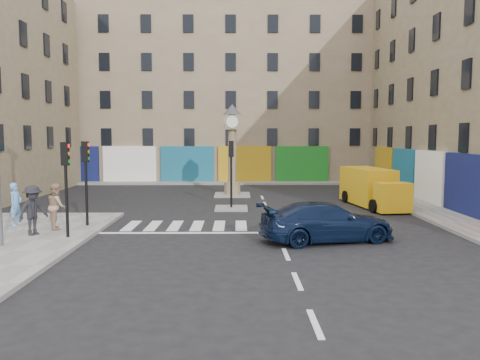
{
  "coord_description": "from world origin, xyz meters",
  "views": [
    {
      "loc": [
        -1.71,
        -17.81,
        4.08
      ],
      "look_at": [
        -1.54,
        4.24,
        2.0
      ],
      "focal_mm": 35.0,
      "sensor_mm": 36.0,
      "label": 1
    }
  ],
  "objects_px": {
    "traffic_light_left_far": "(86,169)",
    "pedestrian_tan": "(57,206)",
    "traffic_light_island": "(231,163)",
    "pedestrian_dark": "(33,210)",
    "traffic_light_left_near": "(66,174)",
    "navy_sedan": "(327,222)",
    "yellow_van": "(372,188)",
    "pedestrian_blue": "(16,204)",
    "clock_pillar": "(232,144)"
  },
  "relations": [
    {
      "from": "traffic_light_left_far",
      "to": "pedestrian_dark",
      "type": "distance_m",
      "value": 2.91
    },
    {
      "from": "traffic_light_left_near",
      "to": "yellow_van",
      "type": "distance_m",
      "value": 17.08
    },
    {
      "from": "traffic_light_left_near",
      "to": "navy_sedan",
      "type": "height_order",
      "value": "traffic_light_left_near"
    },
    {
      "from": "traffic_light_left_near",
      "to": "clock_pillar",
      "type": "bearing_deg",
      "value": 65.45
    },
    {
      "from": "clock_pillar",
      "to": "traffic_light_left_near",
      "type": "bearing_deg",
      "value": -114.55
    },
    {
      "from": "yellow_van",
      "to": "navy_sedan",
      "type": "bearing_deg",
      "value": -123.63
    },
    {
      "from": "yellow_van",
      "to": "pedestrian_dark",
      "type": "relative_size",
      "value": 3.12
    },
    {
      "from": "traffic_light_left_near",
      "to": "pedestrian_blue",
      "type": "relative_size",
      "value": 1.96
    },
    {
      "from": "traffic_light_island",
      "to": "pedestrian_tan",
      "type": "distance_m",
      "value": 9.67
    },
    {
      "from": "traffic_light_left_far",
      "to": "pedestrian_tan",
      "type": "relative_size",
      "value": 1.91
    },
    {
      "from": "navy_sedan",
      "to": "traffic_light_left_near",
      "type": "bearing_deg",
      "value": 76.4
    },
    {
      "from": "traffic_light_left_near",
      "to": "clock_pillar",
      "type": "height_order",
      "value": "clock_pillar"
    },
    {
      "from": "traffic_light_island",
      "to": "pedestrian_blue",
      "type": "xyz_separation_m",
      "value": [
        -9.45,
        -5.34,
        -1.5
      ]
    },
    {
      "from": "traffic_light_island",
      "to": "yellow_van",
      "type": "bearing_deg",
      "value": 8.05
    },
    {
      "from": "navy_sedan",
      "to": "pedestrian_blue",
      "type": "xyz_separation_m",
      "value": [
        -13.24,
        2.58,
        0.33
      ]
    },
    {
      "from": "yellow_van",
      "to": "traffic_light_left_far",
      "type": "bearing_deg",
      "value": -163.58
    },
    {
      "from": "navy_sedan",
      "to": "pedestrian_dark",
      "type": "xyz_separation_m",
      "value": [
        -11.59,
        0.51,
        0.38
      ]
    },
    {
      "from": "traffic_light_left_far",
      "to": "navy_sedan",
      "type": "bearing_deg",
      "value": -14.04
    },
    {
      "from": "traffic_light_island",
      "to": "pedestrian_dark",
      "type": "relative_size",
      "value": 1.87
    },
    {
      "from": "traffic_light_left_far",
      "to": "pedestrian_tan",
      "type": "xyz_separation_m",
      "value": [
        -1.03,
        -0.74,
        -1.5
      ]
    },
    {
      "from": "traffic_light_left_near",
      "to": "pedestrian_dark",
      "type": "height_order",
      "value": "traffic_light_left_near"
    },
    {
      "from": "traffic_light_left_near",
      "to": "pedestrian_blue",
      "type": "height_order",
      "value": "traffic_light_left_near"
    },
    {
      "from": "traffic_light_left_far",
      "to": "pedestrian_blue",
      "type": "height_order",
      "value": "traffic_light_left_far"
    },
    {
      "from": "navy_sedan",
      "to": "pedestrian_dark",
      "type": "bearing_deg",
      "value": 74.59
    },
    {
      "from": "clock_pillar",
      "to": "navy_sedan",
      "type": "distance_m",
      "value": 14.7
    },
    {
      "from": "pedestrian_blue",
      "to": "pedestrian_tan",
      "type": "relative_size",
      "value": 0.97
    },
    {
      "from": "traffic_light_left_near",
      "to": "traffic_light_island",
      "type": "relative_size",
      "value": 1.0
    },
    {
      "from": "clock_pillar",
      "to": "yellow_van",
      "type": "height_order",
      "value": "clock_pillar"
    },
    {
      "from": "traffic_light_left_near",
      "to": "navy_sedan",
      "type": "relative_size",
      "value": 0.71
    },
    {
      "from": "navy_sedan",
      "to": "pedestrian_tan",
      "type": "height_order",
      "value": "pedestrian_tan"
    },
    {
      "from": "pedestrian_tan",
      "to": "clock_pillar",
      "type": "bearing_deg",
      "value": -56.86
    },
    {
      "from": "navy_sedan",
      "to": "pedestrian_dark",
      "type": "relative_size",
      "value": 2.64
    },
    {
      "from": "traffic_light_left_far",
      "to": "navy_sedan",
      "type": "relative_size",
      "value": 0.71
    },
    {
      "from": "navy_sedan",
      "to": "pedestrian_blue",
      "type": "distance_m",
      "value": 13.5
    },
    {
      "from": "traffic_light_island",
      "to": "pedestrian_blue",
      "type": "distance_m",
      "value": 10.96
    },
    {
      "from": "yellow_van",
      "to": "pedestrian_dark",
      "type": "bearing_deg",
      "value": -159.72
    },
    {
      "from": "traffic_light_island",
      "to": "yellow_van",
      "type": "height_order",
      "value": "traffic_light_island"
    },
    {
      "from": "traffic_light_left_near",
      "to": "pedestrian_dark",
      "type": "bearing_deg",
      "value": 165.49
    },
    {
      "from": "traffic_light_left_near",
      "to": "pedestrian_dark",
      "type": "relative_size",
      "value": 1.87
    },
    {
      "from": "navy_sedan",
      "to": "yellow_van",
      "type": "bearing_deg",
      "value": -38.55
    },
    {
      "from": "pedestrian_tan",
      "to": "yellow_van",
      "type": "bearing_deg",
      "value": -90.51
    },
    {
      "from": "traffic_light_left_far",
      "to": "clock_pillar",
      "type": "height_order",
      "value": "clock_pillar"
    },
    {
      "from": "clock_pillar",
      "to": "pedestrian_tan",
      "type": "distance_m",
      "value": 14.38
    },
    {
      "from": "clock_pillar",
      "to": "pedestrian_blue",
      "type": "xyz_separation_m",
      "value": [
        -9.45,
        -11.34,
        -2.46
      ]
    },
    {
      "from": "traffic_light_island",
      "to": "clock_pillar",
      "type": "height_order",
      "value": "clock_pillar"
    },
    {
      "from": "yellow_van",
      "to": "pedestrian_dark",
      "type": "xyz_separation_m",
      "value": [
        -15.95,
        -8.57,
        0.06
      ]
    },
    {
      "from": "pedestrian_blue",
      "to": "traffic_light_left_far",
      "type": "bearing_deg",
      "value": -81.43
    },
    {
      "from": "traffic_light_left_far",
      "to": "pedestrian_blue",
      "type": "relative_size",
      "value": 1.96
    },
    {
      "from": "traffic_light_island",
      "to": "pedestrian_dark",
      "type": "distance_m",
      "value": 10.85
    },
    {
      "from": "navy_sedan",
      "to": "pedestrian_dark",
      "type": "distance_m",
      "value": 11.6
    }
  ]
}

